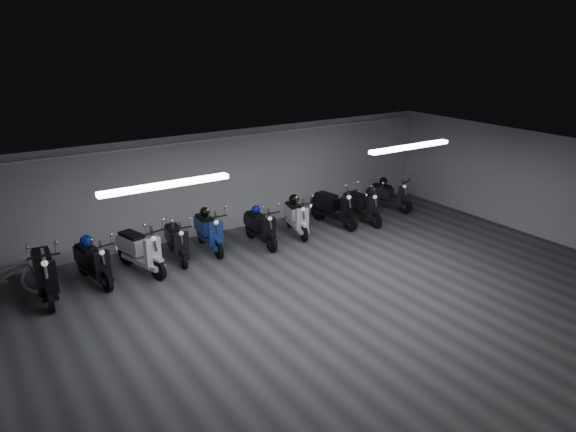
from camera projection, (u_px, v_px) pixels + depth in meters
floor at (331, 302)px, 11.24m from camera, size 14.00×10.00×0.01m
ceiling at (335, 170)px, 10.32m from camera, size 14.00×10.00×0.01m
back_wall at (220, 182)px, 14.74m from camera, size 14.00×0.01×2.80m
front_wall at (576, 360)px, 6.82m from camera, size 14.00×0.01×2.80m
right_wall at (542, 186)px, 14.40m from camera, size 0.01×10.00×2.80m
fluor_strip_left at (166, 185)px, 9.58m from camera, size 2.40×0.18×0.08m
fluor_strip_right at (410, 147)px, 12.68m from camera, size 2.40×0.18×0.08m
conduit at (220, 139)px, 14.27m from camera, size 13.60×0.05×0.05m
scooter_0 at (44, 266)px, 11.15m from camera, size 0.82×2.04×1.48m
scooter_1 at (93, 256)px, 11.84m from camera, size 0.89×1.82×1.30m
scooter_2 at (140, 244)px, 12.37m from camera, size 1.12×2.02×1.43m
scooter_3 at (177, 236)px, 13.07m from camera, size 0.79×1.75×1.26m
scooter_4 at (209, 226)px, 13.63m from camera, size 0.73×1.83×1.34m
scooter_5 at (261, 222)px, 13.98m from camera, size 0.63×1.74×1.28m
scooter_6 at (297, 212)px, 14.74m from camera, size 0.97×1.80×1.27m
scooter_7 at (334, 202)px, 15.38m from camera, size 0.90×1.97×1.41m
scooter_8 at (362, 201)px, 15.65m from camera, size 0.63×1.78×1.31m
scooter_9 at (390, 191)px, 16.71m from camera, size 1.07×1.77×1.25m
bicycle at (1, 272)px, 11.09m from camera, size 2.06×0.88×1.29m
helmet_0 at (86, 241)px, 11.91m from camera, size 0.27×0.27×0.27m
helmet_1 at (256, 209)px, 14.09m from camera, size 0.23×0.23×0.23m
helmet_2 at (383, 181)px, 16.76m from camera, size 0.25×0.25×0.25m
helmet_3 at (205, 212)px, 13.75m from camera, size 0.26×0.26×0.26m
helmet_4 at (294, 199)px, 14.86m from camera, size 0.28×0.28×0.28m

